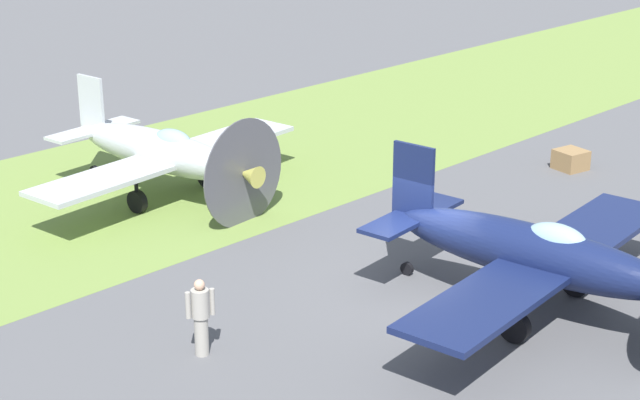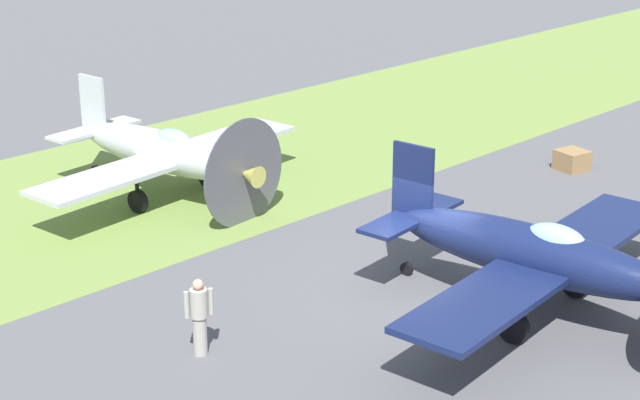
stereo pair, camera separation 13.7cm
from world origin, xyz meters
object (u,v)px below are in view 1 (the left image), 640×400
airplane_wingman (164,152)px  ground_crew_chief (201,315)px  airplane_lead (536,253)px  supply_crate (571,160)px

airplane_wingman → ground_crew_chief: (5.49, 8.45, -0.50)m
airplane_lead → supply_crate: bearing=-158.5°
airplane_wingman → ground_crew_chief: airplane_wingman is taller
airplane_lead → ground_crew_chief: size_ratio=5.80×
airplane_wingman → supply_crate: (-10.86, 7.15, -1.09)m
airplane_lead → ground_crew_chief: (6.59, -3.84, -0.58)m
ground_crew_chief → supply_crate: (-16.34, -1.29, -0.59)m
airplane_wingman → supply_crate: bearing=140.7°
ground_crew_chief → supply_crate: size_ratio=1.92×
airplane_wingman → ground_crew_chief: size_ratio=5.50×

